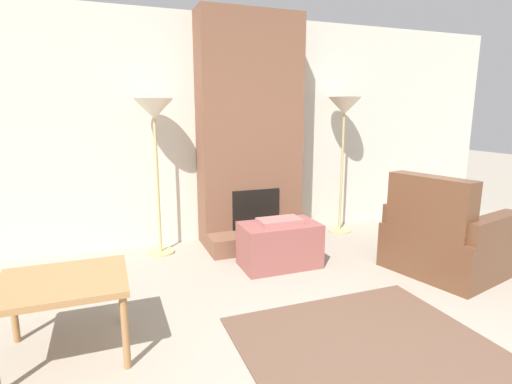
% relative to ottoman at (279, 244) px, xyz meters
% --- Properties ---
extents(wall_back, '(7.30, 0.06, 2.60)m').
position_rel_ottoman_xyz_m(wall_back, '(0.01, 1.13, 1.07)').
color(wall_back, beige).
rests_on(wall_back, ground_plane).
extents(fireplace, '(1.18, 0.74, 2.60)m').
position_rel_ottoman_xyz_m(fireplace, '(0.01, 0.88, 1.00)').
color(fireplace, brown).
rests_on(fireplace, ground_plane).
extents(ottoman, '(0.77, 0.45, 0.49)m').
position_rel_ottoman_xyz_m(ottoman, '(0.00, 0.00, 0.00)').
color(ottoman, '#8C4C47').
rests_on(ottoman, ground_plane).
extents(armchair, '(1.09, 1.12, 0.96)m').
position_rel_ottoman_xyz_m(armchair, '(1.41, -0.69, 0.07)').
color(armchair, brown).
rests_on(armchair, ground_plane).
extents(side_table, '(0.76, 0.64, 0.51)m').
position_rel_ottoman_xyz_m(side_table, '(-1.87, -0.89, 0.22)').
color(side_table, '#9E7042').
rests_on(side_table, ground_plane).
extents(floor_lamp_left, '(0.40, 0.40, 1.66)m').
position_rel_ottoman_xyz_m(floor_lamp_left, '(-1.07, 0.81, 1.23)').
color(floor_lamp_left, tan).
rests_on(floor_lamp_left, ground_plane).
extents(floor_lamp_right, '(0.40, 0.40, 1.70)m').
position_rel_ottoman_xyz_m(floor_lamp_right, '(1.21, 0.81, 1.27)').
color(floor_lamp_right, tan).
rests_on(floor_lamp_right, ground_plane).
extents(area_rug, '(1.63, 1.78, 0.01)m').
position_rel_ottoman_xyz_m(area_rug, '(-0.03, -1.70, -0.22)').
color(area_rug, brown).
rests_on(area_rug, ground_plane).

